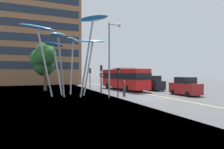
% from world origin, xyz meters
% --- Properties ---
extents(ground, '(120.00, 240.00, 0.10)m').
position_xyz_m(ground, '(-0.72, 0.00, -0.05)').
color(ground, '#4C4C4F').
extents(red_bus, '(3.54, 11.09, 3.54)m').
position_xyz_m(red_bus, '(1.37, 10.09, 1.94)').
color(red_bus, red).
rests_on(red_bus, ground).
extents(leaf_sculpture, '(9.98, 10.02, 9.03)m').
position_xyz_m(leaf_sculpture, '(-8.24, 5.13, 6.68)').
color(leaf_sculpture, '#9EA0A5').
rests_on(leaf_sculpture, ground).
extents(traffic_light_kerb_near, '(0.28, 0.42, 3.29)m').
position_xyz_m(traffic_light_kerb_near, '(-3.14, 2.16, 2.39)').
color(traffic_light_kerb_near, black).
rests_on(traffic_light_kerb_near, ground).
extents(traffic_light_kerb_far, '(0.28, 0.42, 3.81)m').
position_xyz_m(traffic_light_kerb_far, '(-3.21, 7.96, 2.76)').
color(traffic_light_kerb_far, black).
rests_on(traffic_light_kerb_far, ground).
extents(traffic_light_island_mid, '(0.28, 0.42, 3.52)m').
position_xyz_m(traffic_light_island_mid, '(-3.22, 13.76, 2.55)').
color(traffic_light_island_mid, black).
rests_on(traffic_light_island_mid, ground).
extents(car_parked_near, '(1.91, 4.02, 2.22)m').
position_xyz_m(car_parked_near, '(5.08, 0.48, 1.04)').
color(car_parked_near, maroon).
rests_on(car_parked_near, ground).
extents(car_parked_mid, '(1.94, 4.43, 2.30)m').
position_xyz_m(car_parked_mid, '(5.26, 7.67, 1.07)').
color(car_parked_mid, black).
rests_on(car_parked_mid, ground).
extents(car_parked_far, '(1.96, 3.91, 2.27)m').
position_xyz_m(car_parked_far, '(5.34, 15.01, 1.06)').
color(car_parked_far, gold).
rests_on(car_parked_far, ground).
extents(street_lamp, '(1.53, 0.44, 8.30)m').
position_xyz_m(street_lamp, '(-4.10, 1.79, 5.22)').
color(street_lamp, gray).
rests_on(street_lamp, ground).
extents(tree_pavement_near, '(3.85, 4.77, 7.29)m').
position_xyz_m(tree_pavement_near, '(-10.62, 13.50, 4.95)').
color(tree_pavement_near, brown).
rests_on(tree_pavement_near, ground).
extents(tree_pavement_far, '(5.14, 5.18, 7.25)m').
position_xyz_m(tree_pavement_far, '(-8.57, 30.00, 5.03)').
color(tree_pavement_far, brown).
rests_on(tree_pavement_far, ground).
extents(pedestrian, '(0.34, 0.34, 1.85)m').
position_xyz_m(pedestrian, '(-2.24, 2.48, 0.93)').
color(pedestrian, '#2D3342').
rests_on(pedestrian, ground).
extents(no_entry_sign, '(0.60, 0.12, 2.76)m').
position_xyz_m(no_entry_sign, '(-3.87, 5.88, 1.83)').
color(no_entry_sign, gray).
rests_on(no_entry_sign, ground).
extents(backdrop_building, '(22.44, 15.20, 24.26)m').
position_xyz_m(backdrop_building, '(-12.72, 34.98, 12.13)').
color(backdrop_building, '#8E6042').
rests_on(backdrop_building, ground).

